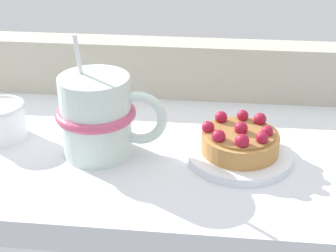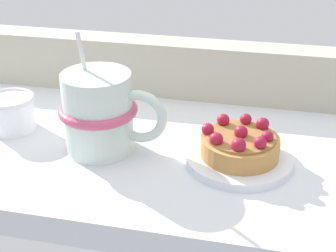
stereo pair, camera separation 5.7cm
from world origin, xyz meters
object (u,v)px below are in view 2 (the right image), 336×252
(sugar_bowl, at_px, (11,112))
(raspberry_tart, at_px, (240,144))
(dessert_plate, at_px, (239,159))
(coffee_mug, at_px, (101,112))

(sugar_bowl, bearing_deg, raspberry_tart, -3.99)
(dessert_plate, relative_size, coffee_mug, 0.84)
(raspberry_tart, xyz_separation_m, coffee_mug, (-0.17, -0.00, 0.02))
(dessert_plate, bearing_deg, raspberry_tart, -152.17)
(sugar_bowl, bearing_deg, coffee_mug, -10.50)
(raspberry_tart, bearing_deg, coffee_mug, -178.63)
(dessert_plate, height_order, raspberry_tart, raspberry_tart)
(raspberry_tart, height_order, sugar_bowl, raspberry_tart)
(dessert_plate, height_order, coffee_mug, coffee_mug)
(dessert_plate, height_order, sugar_bowl, sugar_bowl)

